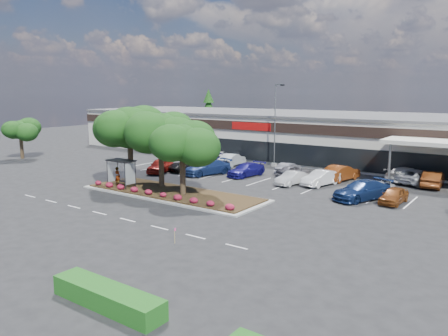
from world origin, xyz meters
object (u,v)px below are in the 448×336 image
Objects in this scene: car_1 at (190,165)px; survey_stake at (175,234)px; light_pole at (276,130)px; car_0 at (160,166)px.

survey_stake is at bearing -30.91° from car_1.
light_pole is 1.96× the size of car_1.
car_0 is at bearing -108.30° from car_1.
survey_stake is (8.82, -28.69, -3.92)m from light_pole.
light_pole is at bearing 30.38° from car_0.
car_0 reaches higher than car_1.
survey_stake is 24.66m from car_0.
survey_stake is 25.19m from car_1.
car_0 is 0.91× the size of car_1.
survey_stake is 0.21× the size of car_0.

